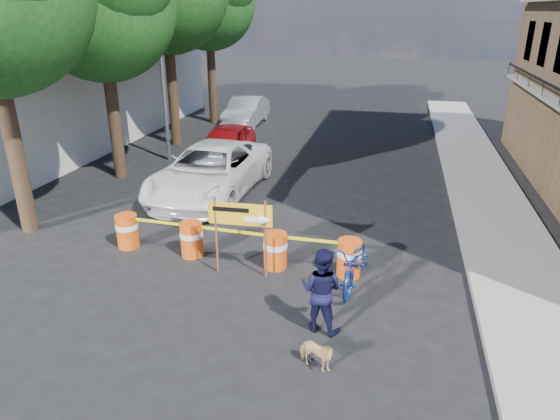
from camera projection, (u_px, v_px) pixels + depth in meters
The scene contains 17 objects.
ground at pixel (237, 295), 10.94m from camera, with size 120.00×120.00×0.00m, color black.
sidewalk_east at pixel (495, 215), 15.02m from camera, with size 2.40×40.00×0.15m, color gray.
white_building at pixel (20, 79), 21.60m from camera, with size 8.00×22.00×6.00m, color silver.
tree_mid_a at pixel (102, 3), 16.45m from camera, with size 5.25×5.00×8.68m.
tree_far at pixel (209, 1), 25.40m from camera, with size 5.04×4.80×8.84m.
streetlamp at pixel (162, 50), 19.14m from camera, with size 1.25×0.18×8.00m.
barrel_far_left at pixel (127, 230), 13.01m from camera, with size 0.58×0.58×0.90m.
barrel_mid_left at pixel (192, 238), 12.54m from camera, with size 0.58×0.58×0.90m.
barrel_mid_right at pixel (275, 250), 11.96m from camera, with size 0.58×0.58×0.90m.
barrel_far_right at pixel (349, 257), 11.59m from camera, with size 0.58×0.58×0.90m.
detour_sign at pixel (249, 221), 11.24m from camera, with size 1.49×0.29×1.91m.
pedestrian at pixel (321, 290), 9.48m from camera, with size 0.84×0.66×1.73m, color black.
bicycle at pixel (357, 243), 10.94m from camera, with size 0.74×1.11×2.12m, color #13349B.
dog at pixel (316, 354), 8.59m from camera, with size 0.33×0.72×0.61m, color tan.
suv_white at pixel (211, 171), 16.57m from camera, with size 2.78×6.03×1.67m, color white.
sedan_red at pixel (226, 145), 20.12m from camera, with size 1.78×4.42×1.51m, color maroon.
sedan_silver at pixel (246, 111), 26.65m from camera, with size 1.59×4.55×1.50m, color #A1A4A8.
Camera 1 is at (3.07, -8.98, 5.83)m, focal length 32.00 mm.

